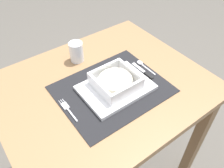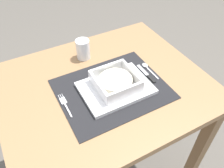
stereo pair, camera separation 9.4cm
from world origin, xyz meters
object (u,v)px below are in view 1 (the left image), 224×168
Objects in this scene: spoon at (142,64)px; drinking_glass at (76,53)px; fork at (67,108)px; butter_knife at (144,72)px; dining_table at (103,103)px; porridge_bowl at (115,82)px.

drinking_glass is (-0.22, 0.21, 0.03)m from spoon.
fork is 0.38m from butter_knife.
fork is (-0.18, -0.03, 0.12)m from dining_table.
dining_table is at bearing 118.64° from porridge_bowl.
spoon is at bearing 56.58° from butter_knife.
dining_table is 7.35× the size of spoon.
fork is 1.37× the size of drinking_glass.
fork is 0.40m from spoon.
porridge_bowl is at bearing -2.91° from fork.
porridge_bowl reaches higher than dining_table.
porridge_bowl is 1.73× the size of drinking_glass.
butter_knife is at bearing 2.36° from porridge_bowl.
porridge_bowl is 0.20m from spoon.
butter_knife is (0.19, -0.05, 0.12)m from dining_table.
drinking_glass reaches higher than porridge_bowl.
butter_knife is at bearing -13.41° from dining_table.
butter_knife is (0.16, 0.01, -0.03)m from porridge_bowl.
drinking_glass is at bearing 55.78° from fork.
spoon reaches higher than butter_knife.
fork is at bearing -126.89° from drinking_glass.
butter_knife is 0.32m from drinking_glass.
spoon is at bearing 6.77° from fork.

